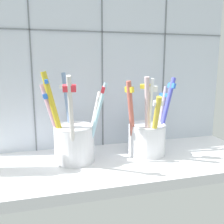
# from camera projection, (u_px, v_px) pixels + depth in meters

# --- Properties ---
(counter_slab) EXTENTS (0.64, 0.22, 0.02)m
(counter_slab) POSITION_uv_depth(u_px,v_px,m) (115.00, 165.00, 0.53)
(counter_slab) COLOR silver
(counter_slab) RESTS_ON ground
(tile_wall_back) EXTENTS (0.64, 0.02, 0.45)m
(tile_wall_back) POSITION_uv_depth(u_px,v_px,m) (101.00, 62.00, 0.60)
(tile_wall_back) COLOR silver
(tile_wall_back) RESTS_ON ground
(toothbrush_cup_left) EXTENTS (0.13, 0.14, 0.19)m
(toothbrush_cup_left) POSITION_uv_depth(u_px,v_px,m) (74.00, 139.00, 0.51)
(toothbrush_cup_left) COLOR white
(toothbrush_cup_left) RESTS_ON counter_slab
(toothbrush_cup_right) EXTENTS (0.13, 0.11, 0.18)m
(toothbrush_cup_right) POSITION_uv_depth(u_px,v_px,m) (147.00, 135.00, 0.56)
(toothbrush_cup_right) COLOR white
(toothbrush_cup_right) RESTS_ON counter_slab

